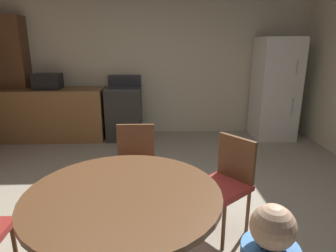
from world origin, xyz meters
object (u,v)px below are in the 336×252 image
(refrigerator, at_px, (275,89))
(chair_northeast, at_px, (227,179))
(microwave, at_px, (48,81))
(oven_range, at_px, (124,113))
(chair_north, at_px, (136,163))
(dining_table, at_px, (124,214))

(refrigerator, xyz_separation_m, chair_northeast, (-1.47, -2.67, -0.38))
(refrigerator, bearing_deg, microwave, 179.27)
(oven_range, xyz_separation_m, chair_north, (0.36, -2.33, 0.03))
(dining_table, bearing_deg, chair_northeast, 38.31)
(oven_range, bearing_deg, microwave, -179.84)
(dining_table, distance_m, chair_northeast, 1.06)
(microwave, bearing_deg, chair_north, -54.83)
(refrigerator, relative_size, microwave, 4.00)
(oven_range, relative_size, refrigerator, 0.62)
(chair_north, bearing_deg, chair_northeast, 64.10)
(chair_north, bearing_deg, microwave, -144.92)
(refrigerator, bearing_deg, chair_north, -135.40)
(chair_northeast, bearing_deg, oven_range, -104.72)
(chair_northeast, bearing_deg, dining_table, 0.00)
(microwave, xyz_separation_m, chair_north, (1.64, -2.32, -0.53))
(chair_north, bearing_deg, dining_table, 0.00)
(dining_table, xyz_separation_m, chair_northeast, (0.83, 0.66, -0.10))
(chair_north, relative_size, chair_northeast, 1.00)
(refrigerator, relative_size, chair_northeast, 2.02)
(oven_range, height_order, dining_table, oven_range)
(microwave, distance_m, chair_northeast, 3.72)
(oven_range, height_order, refrigerator, refrigerator)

